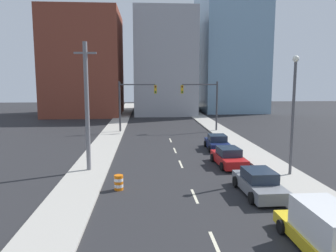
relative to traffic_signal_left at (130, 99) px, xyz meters
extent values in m
cube|color=#ADA89E|center=(-2.36, 7.05, -4.27)|extent=(2.89, 91.78, 0.14)
cube|color=#ADA89E|center=(11.92, 7.05, -4.27)|extent=(2.89, 91.78, 0.14)
cube|color=beige|center=(4.78, -30.34, -4.34)|extent=(0.16, 2.40, 0.01)
cube|color=beige|center=(4.78, -24.52, -4.34)|extent=(0.16, 2.40, 0.01)
cube|color=beige|center=(4.78, -17.03, -4.34)|extent=(0.16, 2.40, 0.01)
cube|color=beige|center=(4.78, -11.74, -4.34)|extent=(0.16, 2.40, 0.01)
cube|color=beige|center=(4.78, -6.28, -4.34)|extent=(0.16, 2.40, 0.01)
cube|color=brown|center=(-9.80, 23.28, 5.58)|extent=(14.00, 16.00, 19.85)
cube|color=#99999E|center=(5.91, 27.28, 5.84)|extent=(12.00, 20.00, 20.36)
cube|color=#7A9EB7|center=(20.84, 31.28, 13.98)|extent=(13.00, 20.00, 36.65)
cylinder|color=#38383D|center=(-1.38, 0.00, -1.02)|extent=(0.24, 0.24, 6.65)
cylinder|color=#38383D|center=(0.96, 0.00, 1.91)|extent=(4.67, 0.16, 0.16)
cube|color=#B79319|center=(3.29, 0.00, 1.28)|extent=(0.34, 0.32, 1.10)
cylinder|color=#4C0C0C|center=(3.29, -0.17, 1.62)|extent=(0.22, 0.04, 0.22)
cylinder|color=yellow|center=(3.29, -0.17, 1.28)|extent=(0.22, 0.04, 0.22)
cylinder|color=#0C3F14|center=(3.29, -0.17, 0.94)|extent=(0.22, 0.04, 0.22)
cylinder|color=#38383D|center=(11.46, 0.00, -1.02)|extent=(0.24, 0.24, 6.65)
cylinder|color=#38383D|center=(9.13, 0.00, 1.91)|extent=(4.67, 0.16, 0.16)
cube|color=#B79319|center=(6.80, 0.00, 1.28)|extent=(0.34, 0.32, 1.10)
cylinder|color=#4C0C0C|center=(6.80, -0.17, 1.62)|extent=(0.22, 0.04, 0.22)
cylinder|color=yellow|center=(6.80, -0.17, 1.28)|extent=(0.22, 0.04, 0.22)
cylinder|color=#0C3F14|center=(6.80, -0.17, 0.94)|extent=(0.22, 0.04, 0.22)
cylinder|color=slate|center=(-2.34, -18.71, 0.43)|extent=(0.32, 0.32, 9.54)
cube|color=slate|center=(-2.34, -18.71, 4.40)|extent=(1.60, 0.14, 0.14)
cylinder|color=orange|center=(0.22, -23.08, -4.25)|extent=(0.56, 0.56, 0.19)
cylinder|color=white|center=(0.22, -23.08, -4.06)|extent=(0.56, 0.56, 0.19)
cylinder|color=orange|center=(0.22, -23.08, -3.87)|extent=(0.56, 0.56, 0.19)
cylinder|color=white|center=(0.22, -23.08, -3.68)|extent=(0.56, 0.56, 0.19)
cylinder|color=orange|center=(0.22, -23.08, -3.49)|extent=(0.56, 0.56, 0.19)
cylinder|color=#4C4C51|center=(12.21, -20.93, -0.32)|extent=(0.20, 0.20, 8.04)
sphere|color=white|center=(12.21, -20.93, 3.92)|extent=(0.44, 0.44, 0.44)
cube|color=gold|center=(8.96, -31.17, -3.92)|extent=(2.02, 5.35, 0.51)
cube|color=silver|center=(8.96, -31.44, -3.03)|extent=(1.76, 3.32, 1.27)
cylinder|color=black|center=(7.93, -29.53, -4.03)|extent=(0.22, 0.63, 0.63)
cylinder|color=black|center=(9.97, -29.51, -4.03)|extent=(0.22, 0.63, 0.63)
cube|color=slate|center=(8.66, -24.50, -3.81)|extent=(1.99, 4.84, 0.69)
cube|color=#1E2838|center=(8.66, -24.50, -3.15)|extent=(1.70, 2.20, 0.64)
cylinder|color=black|center=(7.66, -23.04, -4.00)|extent=(0.24, 0.70, 0.69)
cylinder|color=black|center=(9.59, -22.99, -4.00)|extent=(0.24, 0.70, 0.69)
cylinder|color=black|center=(7.73, -26.01, -4.00)|extent=(0.24, 0.70, 0.69)
cylinder|color=black|center=(9.66, -25.96, -4.00)|extent=(0.24, 0.70, 0.69)
cube|color=red|center=(8.56, -17.73, -3.83)|extent=(2.06, 4.66, 0.67)
cube|color=#1E2838|center=(8.56, -17.73, -3.18)|extent=(1.71, 2.14, 0.62)
cylinder|color=black|center=(7.54, -16.37, -4.02)|extent=(0.25, 0.66, 0.65)
cylinder|color=black|center=(9.43, -16.27, -4.02)|extent=(0.25, 0.66, 0.65)
cylinder|color=black|center=(7.69, -19.20, -4.02)|extent=(0.25, 0.66, 0.65)
cylinder|color=black|center=(9.58, -19.10, -4.02)|extent=(0.25, 0.66, 0.65)
cube|color=#141E47|center=(9.02, -11.50, -3.84)|extent=(1.99, 4.40, 0.67)
cube|color=#1E2838|center=(9.02, -11.50, -3.19)|extent=(1.70, 2.00, 0.61)
cylinder|color=black|center=(8.09, -10.12, -4.03)|extent=(0.24, 0.62, 0.62)
cylinder|color=black|center=(10.02, -10.17, -4.03)|extent=(0.24, 0.62, 0.62)
cylinder|color=black|center=(8.02, -12.82, -4.03)|extent=(0.24, 0.62, 0.62)
cylinder|color=black|center=(9.95, -12.87, -4.03)|extent=(0.24, 0.62, 0.62)
camera|label=1|loc=(1.90, -42.97, 2.46)|focal=35.00mm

